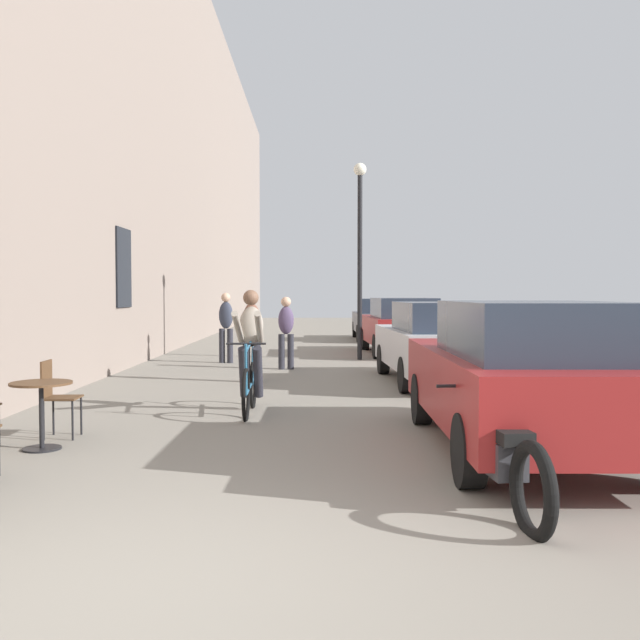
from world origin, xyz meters
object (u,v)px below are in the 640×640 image
at_px(pedestrian_mid, 286,329).
at_px(parked_car_nearest, 524,374).
at_px(cafe_chair_mid_toward_wall, 56,393).
at_px(pedestrian_far, 226,323).
at_px(parked_car_fourth, 379,318).
at_px(parked_motorcycle, 497,453).
at_px(cyclist_on_bicycle, 250,354).
at_px(street_lamp, 360,235).
at_px(parked_car_third, 401,325).
at_px(cafe_table_mid, 41,401).
at_px(parked_car_second, 437,341).
at_px(pedestrian_near, 252,331).

xyz_separation_m(pedestrian_mid, parked_car_nearest, (2.81, -8.06, -0.07)).
relative_size(cafe_chair_mid_toward_wall, pedestrian_far, 0.53).
relative_size(parked_car_fourth, parked_motorcycle, 1.95).
distance_m(cyclist_on_bicycle, street_lamp, 8.33).
height_order(pedestrian_far, parked_car_nearest, pedestrian_far).
xyz_separation_m(pedestrian_far, parked_car_third, (4.47, 2.37, -0.15)).
xyz_separation_m(cafe_chair_mid_toward_wall, parked_motorcycle, (4.42, -2.56, -0.11)).
relative_size(pedestrian_mid, parked_car_fourth, 0.38).
xyz_separation_m(parked_car_nearest, parked_car_third, (0.16, 11.85, -0.02)).
distance_m(cafe_table_mid, parked_car_second, 7.52).
bearing_deg(pedestrian_far, parked_car_fourth, 61.80).
height_order(cyclist_on_bicycle, parked_motorcycle, cyclist_on_bicycle).
xyz_separation_m(pedestrian_near, street_lamp, (2.30, 4.43, 2.16)).
height_order(pedestrian_near, pedestrian_far, pedestrian_near).
bearing_deg(cafe_chair_mid_toward_wall, cafe_table_mid, -82.97).
relative_size(street_lamp, parked_motorcycle, 2.29).
bearing_deg(pedestrian_far, pedestrian_mid, -43.63).
relative_size(cafe_table_mid, street_lamp, 0.15).
bearing_deg(parked_car_nearest, parked_car_second, 89.16).
xyz_separation_m(parked_car_fourth, parked_motorcycle, (-0.84, -19.49, -0.36)).
relative_size(parked_car_third, parked_car_fourth, 1.05).
xyz_separation_m(cafe_table_mid, parked_motorcycle, (4.34, -1.94, -0.12)).
xyz_separation_m(parked_car_third, parked_car_fourth, (-0.06, 5.87, -0.03)).
height_order(parked_car_nearest, parked_car_second, parked_car_nearest).
bearing_deg(cyclist_on_bicycle, parked_car_third, 70.85).
height_order(cafe_chair_mid_toward_wall, parked_car_second, parked_car_second).
distance_m(cafe_table_mid, parked_car_third, 12.80).
bearing_deg(pedestrian_near, street_lamp, 62.57).
height_order(parked_car_second, parked_car_third, parked_car_third).
xyz_separation_m(cafe_table_mid, parked_car_third, (5.24, 11.68, 0.28)).
relative_size(cafe_table_mid, pedestrian_near, 0.43).
distance_m(street_lamp, parked_motorcycle, 12.35).
height_order(cafe_table_mid, parked_car_second, parked_car_second).
bearing_deg(street_lamp, pedestrian_near, -117.43).
xyz_separation_m(cafe_chair_mid_toward_wall, parked_car_nearest, (5.15, -0.79, 0.30)).
relative_size(cafe_chair_mid_toward_wall, street_lamp, 0.18).
xyz_separation_m(cyclist_on_bicycle, pedestrian_far, (-1.24, 6.96, 0.13)).
bearing_deg(pedestrian_near, parked_car_third, 59.59).
xyz_separation_m(cyclist_on_bicycle, parked_motorcycle, (2.34, -4.29, -0.41)).
bearing_deg(cafe_chair_mid_toward_wall, street_lamp, 66.69).
distance_m(parked_car_third, parked_car_fourth, 5.87).
distance_m(parked_car_second, parked_motorcycle, 7.47).
relative_size(pedestrian_mid, parked_car_second, 0.37).
xyz_separation_m(pedestrian_mid, pedestrian_far, (-1.50, 1.43, 0.05)).
bearing_deg(cafe_table_mid, street_lamp, 68.35).
height_order(cyclist_on_bicycle, street_lamp, street_lamp).
bearing_deg(parked_motorcycle, cafe_chair_mid_toward_wall, 149.92).
xyz_separation_m(cafe_chair_mid_toward_wall, pedestrian_near, (1.79, 5.05, 0.43)).
xyz_separation_m(cyclist_on_bicycle, parked_car_second, (3.16, 3.12, -0.03)).
bearing_deg(parked_car_nearest, street_lamp, 95.90).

